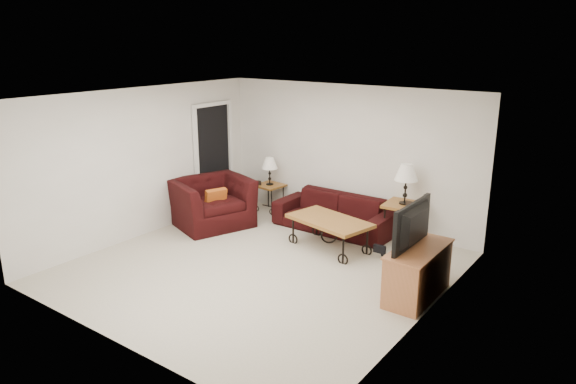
# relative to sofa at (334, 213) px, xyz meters

# --- Properties ---
(ground) EXTENTS (5.00, 5.00, 0.00)m
(ground) POSITION_rel_sofa_xyz_m (-0.03, -2.02, -0.31)
(ground) COLOR beige
(ground) RESTS_ON ground
(wall_back) EXTENTS (5.00, 0.02, 2.50)m
(wall_back) POSITION_rel_sofa_xyz_m (-0.03, 0.48, 0.94)
(wall_back) COLOR silver
(wall_back) RESTS_ON ground
(wall_front) EXTENTS (5.00, 0.02, 2.50)m
(wall_front) POSITION_rel_sofa_xyz_m (-0.03, -4.52, 0.94)
(wall_front) COLOR silver
(wall_front) RESTS_ON ground
(wall_left) EXTENTS (0.02, 5.00, 2.50)m
(wall_left) POSITION_rel_sofa_xyz_m (-2.53, -2.02, 0.94)
(wall_left) COLOR silver
(wall_left) RESTS_ON ground
(wall_right) EXTENTS (0.02, 5.00, 2.50)m
(wall_right) POSITION_rel_sofa_xyz_m (2.47, -2.02, 0.94)
(wall_right) COLOR silver
(wall_right) RESTS_ON ground
(ceiling) EXTENTS (5.00, 5.00, 0.00)m
(ceiling) POSITION_rel_sofa_xyz_m (-0.03, -2.02, 2.19)
(ceiling) COLOR white
(ceiling) RESTS_ON wall_back
(doorway) EXTENTS (0.08, 0.94, 2.04)m
(doorway) POSITION_rel_sofa_xyz_m (-2.50, -0.37, 0.71)
(doorway) COLOR black
(doorway) RESTS_ON ground
(sofa) EXTENTS (2.13, 0.83, 0.62)m
(sofa) POSITION_rel_sofa_xyz_m (0.00, 0.00, 0.00)
(sofa) COLOR black
(sofa) RESTS_ON ground
(side_table_left) EXTENTS (0.54, 0.54, 0.53)m
(side_table_left) POSITION_rel_sofa_xyz_m (-1.56, 0.18, -0.04)
(side_table_left) COLOR #9C6027
(side_table_left) RESTS_ON ground
(side_table_right) EXTENTS (0.66, 0.66, 0.66)m
(side_table_right) POSITION_rel_sofa_xyz_m (1.22, 0.18, 0.02)
(side_table_right) COLOR #9C6027
(side_table_right) RESTS_ON ground
(lamp_left) EXTENTS (0.33, 0.33, 0.53)m
(lamp_left) POSITION_rel_sofa_xyz_m (-1.56, 0.18, 0.49)
(lamp_left) COLOR black
(lamp_left) RESTS_ON side_table_left
(lamp_right) EXTENTS (0.41, 0.41, 0.66)m
(lamp_right) POSITION_rel_sofa_xyz_m (1.22, 0.18, 0.68)
(lamp_right) COLOR black
(lamp_right) RESTS_ON side_table_right
(photo_frame_left) EXTENTS (0.11, 0.02, 0.09)m
(photo_frame_left) POSITION_rel_sofa_xyz_m (-1.71, 0.03, 0.27)
(photo_frame_left) COLOR black
(photo_frame_left) RESTS_ON side_table_left
(photo_frame_right) EXTENTS (0.13, 0.03, 0.11)m
(photo_frame_right) POSITION_rel_sofa_xyz_m (1.37, 0.03, 0.41)
(photo_frame_right) COLOR black
(photo_frame_right) RESTS_ON side_table_right
(coffee_table) EXTENTS (1.45, 0.99, 0.50)m
(coffee_table) POSITION_rel_sofa_xyz_m (0.39, -0.79, -0.06)
(coffee_table) COLOR #9C6027
(coffee_table) RESTS_ON ground
(armchair) EXTENTS (1.52, 1.62, 0.85)m
(armchair) POSITION_rel_sofa_xyz_m (-1.91, -1.07, 0.11)
(armchair) COLOR black
(armchair) RESTS_ON ground
(throw_pillow) EXTENTS (0.23, 0.40, 0.38)m
(throw_pillow) POSITION_rel_sofa_xyz_m (-1.76, -1.12, 0.21)
(throw_pillow) COLOR #B45817
(throw_pillow) RESTS_ON armchair
(tv_stand) EXTENTS (0.48, 1.14, 0.69)m
(tv_stand) POSITION_rel_sofa_xyz_m (2.20, -1.53, 0.03)
(tv_stand) COLOR #B76A44
(tv_stand) RESTS_ON ground
(television) EXTENTS (0.13, 1.02, 0.59)m
(television) POSITION_rel_sofa_xyz_m (2.18, -1.53, 0.67)
(television) COLOR black
(television) RESTS_ON tv_stand
(backpack) EXTENTS (0.33, 0.28, 0.39)m
(backpack) POSITION_rel_sofa_xyz_m (1.24, -0.58, -0.12)
(backpack) COLOR black
(backpack) RESTS_ON ground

